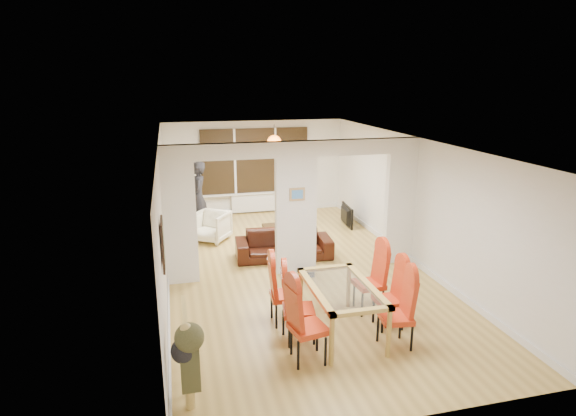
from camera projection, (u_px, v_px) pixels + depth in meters
name	position (u px, v px, depth m)	size (l,w,h in m)	color
floor	(296.00, 271.00, 9.64)	(5.00, 9.00, 0.01)	tan
room_walls	(296.00, 208.00, 9.30)	(5.00, 9.00, 2.60)	silver
divider_wall	(296.00, 208.00, 9.30)	(5.00, 0.18, 2.60)	white
bay_window_blinds	(255.00, 161.00, 13.40)	(3.00, 0.08, 1.80)	black
radiator	(256.00, 203.00, 13.68)	(1.40, 0.08, 0.50)	white
pendant_light	(274.00, 142.00, 12.23)	(0.36, 0.36, 0.36)	orange
stair_newel	(187.00, 343.00, 5.97)	(0.40, 1.20, 1.10)	tan
wall_poster	(163.00, 244.00, 6.40)	(0.04, 0.52, 0.67)	gray
pillar_photo	(297.00, 194.00, 9.13)	(0.30, 0.03, 0.25)	#4C8CD8
dining_table	(341.00, 309.00, 7.20)	(0.93, 1.64, 0.77)	#B49142
dining_chair_la	(308.00, 322.00, 6.45)	(0.46, 0.46, 1.14)	red
dining_chair_lb	(299.00, 305.00, 6.96)	(0.45, 0.45, 1.12)	red
dining_chair_lc	(285.00, 291.00, 7.49)	(0.43, 0.43, 1.07)	red
dining_chair_ra	(396.00, 312.00, 6.80)	(0.43, 0.43, 1.09)	red
dining_chair_rb	(389.00, 296.00, 7.36)	(0.41, 0.41, 1.03)	red
dining_chair_rc	(369.00, 280.00, 7.86)	(0.44, 0.44, 1.10)	red
sofa	(284.00, 244.00, 10.27)	(2.04, 0.80, 0.59)	black
armchair	(211.00, 226.00, 11.33)	(0.75, 0.77, 0.70)	#EBE5C7
person	(198.00, 198.00, 11.69)	(0.43, 0.66, 1.80)	black
television	(344.00, 215.00, 12.53)	(0.12, 0.93, 0.54)	black
coffee_table	(284.00, 229.00, 11.87)	(1.03, 0.51, 0.24)	#342412
bottle	(288.00, 218.00, 11.92)	(0.07, 0.07, 0.28)	#143F19
bowl	(290.00, 224.00, 11.81)	(0.22, 0.22, 0.05)	#342412
shoes	(307.00, 274.00, 9.37)	(0.23, 0.25, 0.10)	black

